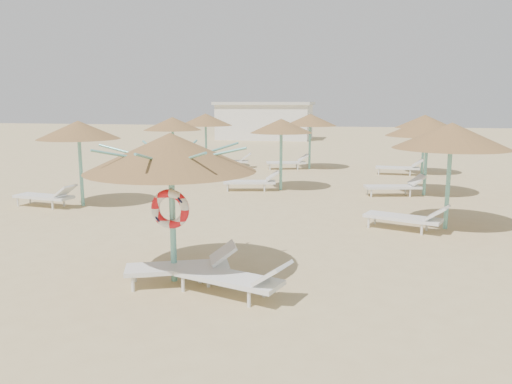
# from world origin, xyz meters

# --- Properties ---
(ground) EXTENTS (120.00, 120.00, 0.00)m
(ground) POSITION_xyz_m (0.00, 0.00, 0.00)
(ground) COLOR tan
(ground) RESTS_ON ground
(main_palapa) EXTENTS (3.01, 3.01, 2.70)m
(main_palapa) POSITION_xyz_m (-0.45, -0.24, 2.34)
(main_palapa) COLOR #6EBFB3
(main_palapa) RESTS_ON ground
(lounger_main_a) EXTENTS (2.04, 1.28, 0.71)m
(lounger_main_a) POSITION_xyz_m (-0.20, -0.34, 0.34)
(lounger_main_a) COLOR silver
(lounger_main_a) RESTS_ON ground
(lounger_main_b) EXTENTS (2.08, 1.16, 0.72)m
(lounger_main_b) POSITION_xyz_m (0.84, -0.76, 0.35)
(lounger_main_b) COLOR silver
(lounger_main_b) RESTS_ON ground
(palapa_field) EXTENTS (20.87, 13.75, 2.72)m
(palapa_field) POSITION_xyz_m (2.57, 9.99, 2.31)
(palapa_field) COLOR #6EBFB3
(palapa_field) RESTS_ON ground
(service_hut) EXTENTS (8.40, 4.40, 3.25)m
(service_hut) POSITION_xyz_m (-6.00, 35.00, 1.64)
(service_hut) COLOR silver
(service_hut) RESTS_ON ground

